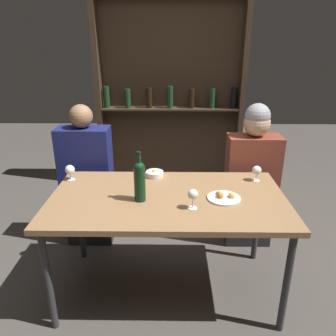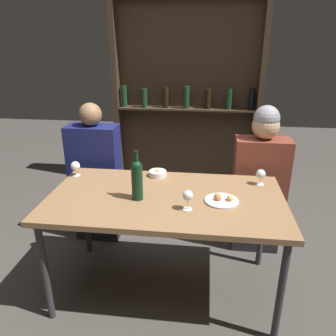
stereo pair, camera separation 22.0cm
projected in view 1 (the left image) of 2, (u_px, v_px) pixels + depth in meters
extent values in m
plane|color=#47423D|center=(168.00, 287.00, 2.42)|extent=(10.00, 10.00, 0.00)
cube|color=olive|center=(168.00, 199.00, 2.15)|extent=(1.54, 0.84, 0.04)
cylinder|color=#2D2D30|center=(48.00, 281.00, 1.96)|extent=(0.04, 0.04, 0.71)
cylinder|color=#2D2D30|center=(286.00, 284.00, 1.94)|extent=(0.04, 0.04, 0.71)
cylinder|color=#2D2D30|center=(80.00, 219.00, 2.63)|extent=(0.04, 0.04, 0.71)
cylinder|color=#2D2D30|center=(257.00, 221.00, 2.61)|extent=(0.04, 0.04, 0.71)
cube|color=#38281C|center=(170.00, 90.00, 3.83)|extent=(1.64, 0.02, 2.29)
cube|color=#38281C|center=(99.00, 91.00, 3.75)|extent=(0.06, 0.18, 2.29)
cube|color=#38281C|center=(242.00, 92.00, 3.73)|extent=(0.06, 0.18, 2.29)
cube|color=#38281C|center=(170.00, 109.00, 3.81)|extent=(1.56, 0.18, 0.02)
cylinder|color=#19381E|center=(107.00, 97.00, 3.78)|extent=(0.07, 0.07, 0.24)
cylinder|color=#19381E|center=(128.00, 99.00, 3.76)|extent=(0.07, 0.07, 0.22)
cylinder|color=black|center=(149.00, 98.00, 3.77)|extent=(0.07, 0.07, 0.23)
cylinder|color=#19381E|center=(170.00, 97.00, 3.76)|extent=(0.07, 0.07, 0.25)
cylinder|color=black|center=(192.00, 98.00, 3.76)|extent=(0.07, 0.07, 0.23)
cylinder|color=#19381E|center=(212.00, 98.00, 3.76)|extent=(0.07, 0.07, 0.23)
cylinder|color=black|center=(234.00, 98.00, 3.76)|extent=(0.07, 0.07, 0.23)
cylinder|color=black|center=(140.00, 184.00, 2.05)|extent=(0.07, 0.07, 0.22)
sphere|color=black|center=(139.00, 168.00, 2.01)|extent=(0.07, 0.07, 0.07)
cylinder|color=black|center=(139.00, 161.00, 1.99)|extent=(0.03, 0.03, 0.09)
cylinder|color=black|center=(139.00, 153.00, 1.97)|extent=(0.03, 0.03, 0.01)
cylinder|color=silver|center=(192.00, 208.00, 1.99)|extent=(0.06, 0.06, 0.00)
cylinder|color=silver|center=(193.00, 202.00, 1.98)|extent=(0.01, 0.01, 0.07)
sphere|color=silver|center=(193.00, 194.00, 1.96)|extent=(0.06, 0.06, 0.06)
cylinder|color=silver|center=(71.00, 179.00, 2.40)|extent=(0.06, 0.06, 0.00)
cylinder|color=silver|center=(71.00, 176.00, 2.39)|extent=(0.01, 0.01, 0.06)
sphere|color=silver|center=(70.00, 170.00, 2.37)|extent=(0.07, 0.07, 0.07)
cylinder|color=silver|center=(256.00, 180.00, 2.38)|extent=(0.06, 0.06, 0.00)
cylinder|color=silver|center=(256.00, 176.00, 2.37)|extent=(0.01, 0.01, 0.06)
sphere|color=silver|center=(257.00, 170.00, 2.35)|extent=(0.07, 0.07, 0.07)
cylinder|color=silver|center=(224.00, 198.00, 2.10)|extent=(0.21, 0.21, 0.01)
sphere|color=#C67038|center=(220.00, 195.00, 2.10)|extent=(0.04, 0.04, 0.04)
sphere|color=gold|center=(232.00, 196.00, 2.10)|extent=(0.04, 0.04, 0.04)
sphere|color=#99B256|center=(220.00, 193.00, 2.13)|extent=(0.04, 0.04, 0.04)
sphere|color=#E5BC66|center=(218.00, 193.00, 2.14)|extent=(0.03, 0.03, 0.03)
cylinder|color=white|center=(155.00, 174.00, 2.45)|extent=(0.13, 0.13, 0.04)
sphere|color=gold|center=(155.00, 172.00, 2.44)|extent=(0.04, 0.04, 0.04)
cube|color=#26262B|center=(91.00, 217.00, 2.92)|extent=(0.38, 0.22, 0.45)
cube|color=navy|center=(85.00, 163.00, 2.73)|extent=(0.43, 0.22, 0.59)
sphere|color=#8C6647|center=(81.00, 116.00, 2.59)|extent=(0.19, 0.19, 0.19)
cube|color=#26262B|center=(247.00, 218.00, 2.90)|extent=(0.39, 0.22, 0.45)
cube|color=brown|center=(252.00, 167.00, 2.72)|extent=(0.43, 0.22, 0.53)
sphere|color=tan|center=(257.00, 123.00, 2.59)|extent=(0.21, 0.21, 0.21)
sphere|color=gray|center=(258.00, 116.00, 2.57)|extent=(0.20, 0.20, 0.20)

